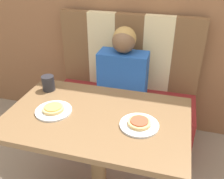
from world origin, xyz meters
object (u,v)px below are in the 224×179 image
Objects in this scene: person at (123,66)px; plate_left at (54,111)px; drinking_cup at (48,83)px; pizza_left at (53,108)px; plate_right at (139,125)px; pizza_right at (139,122)px.

plate_left is (-0.26, -0.71, -0.02)m from person.
person is 0.63m from drinking_cup.
pizza_left is at bearing -56.67° from drinking_cup.
drinking_cup reaches higher than plate_right.
plate_right is 0.71m from drinking_cup.
pizza_right reaches higher than plate_left.
plate_left is 0.28m from drinking_cup.
pizza_left is (-0.26, -0.71, 0.00)m from person.
pizza_left is 1.00× the size of pizza_right.
drinking_cup is (-0.15, 0.23, 0.05)m from plate_left.
person is at bearing 70.19° from pizza_left.
plate_left is 1.70× the size of pizza_right.
pizza_left reaches higher than plate_left.
pizza_right is 1.24× the size of drinking_cup.
plate_left is 1.00× the size of plate_right.
plate_right is at bearing -70.19° from person.
person reaches higher than pizza_left.
drinking_cup reaches higher than pizza_right.
plate_right is 0.02m from pizza_right.
plate_left and plate_right have the same top height.
plate_left is at bearing -109.81° from person.
pizza_left is (0.00, 0.00, 0.02)m from plate_left.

